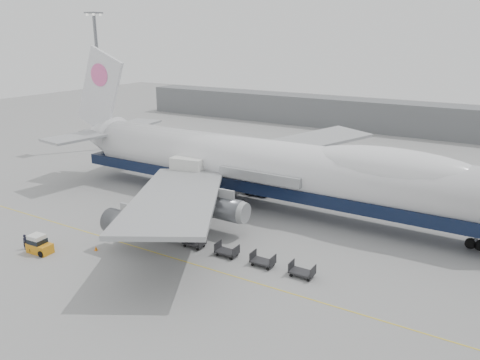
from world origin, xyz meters
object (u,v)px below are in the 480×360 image
Objects in this scene: catering_truck at (189,177)px; baggage_tug at (39,245)px; airliner at (270,165)px; ground_worker at (26,242)px.

baggage_tug is at bearing -108.87° from catering_truck.
catering_truck reaches higher than baggage_tug.
airliner is at bearing 56.00° from baggage_tug.
baggage_tug is at bearing -120.29° from airliner.
ground_worker is (-15.98, -24.31, -4.81)m from airliner.
ground_worker is (-1.89, -0.19, -0.04)m from baggage_tug.
airliner is 28.34m from baggage_tug.
ground_worker is at bearing -123.31° from airliner.
airliner is 24.81× the size of baggage_tug.
airliner is 41.20× the size of ground_worker.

